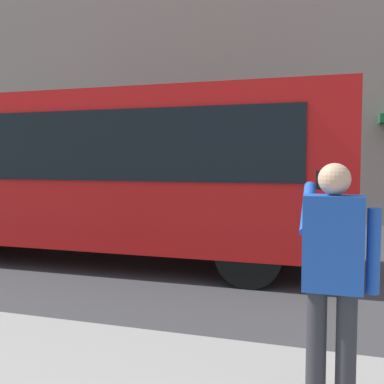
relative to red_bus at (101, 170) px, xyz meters
name	(u,v)px	position (x,y,z in m)	size (l,w,h in m)	color
ground_plane	(318,274)	(-3.96, -0.02, -1.68)	(60.00, 60.00, 0.00)	#38383A
building_facade_far	(333,20)	(-3.97, -6.81, 4.30)	(28.00, 1.55, 12.00)	gray
red_bus	(101,170)	(0.00, 0.00, 0.00)	(9.05, 2.54, 3.08)	red
pedestrian_photographer	(333,266)	(-4.23, 4.43, -0.54)	(0.53, 0.52, 1.70)	#2D2D33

